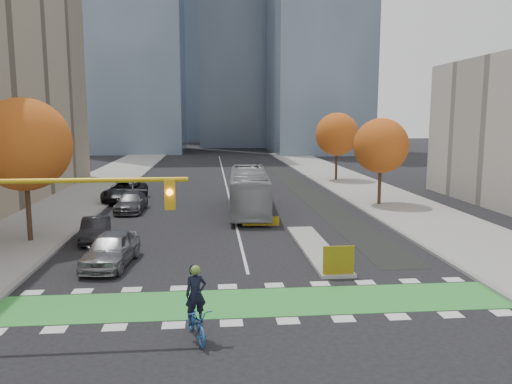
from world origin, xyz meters
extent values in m
plane|color=black|center=(0.00, 0.00, 0.00)|extent=(300.00, 300.00, 0.00)
cube|color=gray|center=(-13.50, 20.00, 0.07)|extent=(7.00, 120.00, 0.15)
cube|color=gray|center=(13.50, 20.00, 0.07)|extent=(7.00, 120.00, 0.15)
cube|color=gray|center=(-10.00, 20.00, 0.07)|extent=(0.30, 120.00, 0.16)
cube|color=gray|center=(10.00, 20.00, 0.07)|extent=(0.30, 120.00, 0.16)
cube|color=green|center=(0.00, 1.50, 0.01)|extent=(20.00, 3.00, 0.01)
cube|color=silver|center=(0.00, 40.00, 0.01)|extent=(0.15, 70.00, 0.01)
cube|color=black|center=(7.50, 30.00, 0.01)|extent=(2.50, 50.00, 0.01)
cube|color=gray|center=(4.00, 9.00, 0.08)|extent=(1.60, 10.00, 0.16)
cube|color=yellow|center=(4.00, 4.20, 0.80)|extent=(1.40, 0.12, 1.30)
cube|color=#47566B|center=(20.00, 85.00, 30.00)|extent=(18.00, 24.00, 60.00)
cube|color=#47566B|center=(-4.00, 140.00, 40.00)|extent=(26.00, 26.00, 80.00)
cylinder|color=#332114|center=(-12.00, 12.00, 2.62)|extent=(0.28, 0.28, 5.25)
sphere|color=#AB3A15|center=(-12.00, 12.00, 5.62)|extent=(5.20, 5.20, 5.20)
cylinder|color=#332114|center=(12.00, 22.00, 2.27)|extent=(0.28, 0.28, 4.55)
sphere|color=#AB3A15|center=(12.00, 22.00, 4.88)|extent=(4.40, 4.40, 4.40)
cylinder|color=#332114|center=(12.50, 38.00, 2.45)|extent=(0.28, 0.28, 4.90)
sphere|color=#AB3A15|center=(12.50, 38.00, 5.25)|extent=(4.80, 4.80, 4.80)
cylinder|color=#BF9914|center=(-6.50, -0.50, 5.10)|extent=(8.20, 0.16, 0.16)
cube|color=#BF9914|center=(-3.00, -0.50, 4.60)|extent=(0.35, 0.28, 1.00)
sphere|color=orange|center=(-3.00, -0.68, 4.70)|extent=(0.22, 0.22, 0.22)
imported|color=#1F4D8F|center=(-2.18, -1.53, 0.56)|extent=(1.30, 2.26, 1.12)
imported|color=black|center=(-2.18, -1.53, 1.52)|extent=(0.79, 0.63, 1.91)
sphere|color=#597F2D|center=(-2.18, -1.53, 2.31)|extent=(0.32, 0.32, 0.32)
imported|color=#94989B|center=(1.24, 20.26, 1.64)|extent=(3.44, 11.93, 3.28)
imported|color=gray|center=(-6.50, 6.98, 0.83)|extent=(2.50, 5.05, 1.65)
imported|color=black|center=(-8.35, 11.98, 0.68)|extent=(1.91, 4.28, 1.36)
imported|color=#46454A|center=(-7.70, 21.17, 0.71)|extent=(2.16, 4.99, 1.43)
imported|color=black|center=(-9.00, 26.17, 0.85)|extent=(3.45, 6.39, 1.70)
camera|label=1|loc=(-1.66, -16.95, 7.12)|focal=35.00mm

